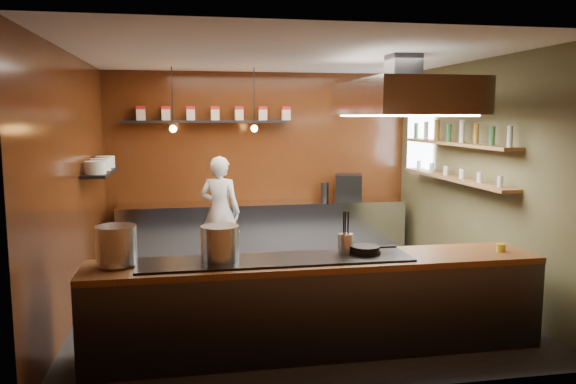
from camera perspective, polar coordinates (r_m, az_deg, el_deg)
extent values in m
plane|color=black|center=(7.21, -0.02, -10.75)|extent=(5.00, 5.00, 0.00)
plane|color=#3D170B|center=(9.35, -2.78, 2.88)|extent=(5.00, 0.00, 5.00)
plane|color=#3D170B|center=(6.90, -20.92, 0.67)|extent=(0.00, 5.00, 5.00)
plane|color=#4B482B|center=(7.74, 18.52, 1.49)|extent=(0.00, 5.00, 5.00)
plane|color=silver|center=(6.88, -0.02, 13.68)|extent=(5.00, 5.00, 0.00)
plane|color=white|center=(9.21, 13.25, 5.11)|extent=(0.00, 1.00, 1.00)
cube|color=silver|center=(9.17, -2.46, -3.84)|extent=(4.60, 0.65, 0.90)
cube|color=#38383D|center=(5.59, 2.99, -11.66)|extent=(4.40, 0.70, 0.86)
cube|color=brown|center=(5.46, 3.02, -7.10)|extent=(4.40, 0.72, 0.06)
cube|color=black|center=(5.37, -1.16, -6.90)|extent=(2.60, 0.55, 0.02)
cube|color=black|center=(9.10, -8.36, 7.10)|extent=(2.60, 0.26, 0.04)
cube|color=black|center=(7.85, -18.47, 1.94)|extent=(0.30, 1.40, 0.04)
cube|color=olive|center=(7.89, 16.58, 4.74)|extent=(0.26, 2.80, 0.04)
cube|color=olive|center=(7.93, 16.45, 1.35)|extent=(0.26, 2.80, 0.04)
cube|color=#38383D|center=(6.84, 11.64, 12.30)|extent=(0.35, 0.35, 0.30)
cube|color=silver|center=(6.82, 11.56, 9.37)|extent=(1.20, 2.00, 0.40)
cube|color=white|center=(6.82, 11.51, 7.60)|extent=(1.00, 1.80, 0.02)
cylinder|color=black|center=(8.44, -11.68, 9.35)|extent=(0.01, 0.01, 0.90)
sphere|color=orange|center=(8.44, -11.60, 6.30)|extent=(0.10, 0.10, 0.10)
cylinder|color=black|center=(8.50, -3.46, 9.49)|extent=(0.01, 0.01, 0.90)
sphere|color=orange|center=(8.50, -3.43, 6.45)|extent=(0.10, 0.10, 0.10)
cube|color=beige|center=(9.12, -14.72, 7.59)|extent=(0.13, 0.13, 0.17)
cube|color=#AE151D|center=(9.12, -14.75, 8.28)|extent=(0.13, 0.13, 0.05)
cube|color=beige|center=(9.10, -12.29, 7.66)|extent=(0.13, 0.13, 0.17)
cube|color=#AE151D|center=(9.10, -12.31, 8.36)|extent=(0.13, 0.13, 0.05)
cube|color=beige|center=(9.09, -9.86, 7.73)|extent=(0.13, 0.13, 0.17)
cube|color=#AE151D|center=(9.09, -9.87, 8.42)|extent=(0.13, 0.13, 0.05)
cube|color=beige|center=(9.10, -7.42, 7.77)|extent=(0.13, 0.13, 0.17)
cube|color=#AE151D|center=(9.11, -7.43, 8.47)|extent=(0.14, 0.13, 0.05)
cube|color=beige|center=(9.13, -5.00, 7.81)|extent=(0.13, 0.13, 0.17)
cube|color=#AE151D|center=(9.13, -5.01, 8.50)|extent=(0.14, 0.13, 0.05)
cube|color=beige|center=(9.18, -2.59, 7.83)|extent=(0.13, 0.13, 0.17)
cube|color=#AE151D|center=(9.18, -2.60, 8.52)|extent=(0.14, 0.13, 0.05)
cube|color=beige|center=(9.24, -0.21, 7.84)|extent=(0.13, 0.13, 0.17)
cube|color=#AE151D|center=(9.24, -0.21, 8.52)|extent=(0.14, 0.13, 0.05)
cylinder|color=white|center=(7.39, -18.99, 2.37)|extent=(0.26, 0.26, 0.16)
cylinder|color=white|center=(7.84, -18.50, 2.67)|extent=(0.26, 0.26, 0.16)
cylinder|color=white|center=(8.28, -18.07, 2.93)|extent=(0.26, 0.26, 0.16)
cylinder|color=silver|center=(6.76, 21.62, 5.27)|extent=(0.06, 0.06, 0.24)
cylinder|color=#2D5933|center=(7.07, 20.03, 5.43)|extent=(0.06, 0.06, 0.24)
cylinder|color=#8C601E|center=(7.40, 18.58, 5.57)|extent=(0.06, 0.06, 0.24)
cylinder|color=silver|center=(7.72, 17.25, 5.70)|extent=(0.06, 0.06, 0.24)
cylinder|color=#2D5933|center=(8.06, 16.02, 5.81)|extent=(0.06, 0.06, 0.24)
cylinder|color=#8C601E|center=(8.39, 14.89, 5.92)|extent=(0.06, 0.06, 0.24)
cylinder|color=silver|center=(8.73, 13.85, 6.01)|extent=(0.06, 0.06, 0.24)
cylinder|color=#2D5933|center=(9.07, 12.89, 6.10)|extent=(0.06, 0.06, 0.24)
cylinder|color=silver|center=(6.92, 20.76, 0.99)|extent=(0.07, 0.07, 0.13)
cylinder|color=silver|center=(7.32, 18.90, 1.41)|extent=(0.07, 0.07, 0.13)
cylinder|color=silver|center=(7.72, 17.24, 1.79)|extent=(0.07, 0.07, 0.13)
cylinder|color=silver|center=(8.13, 15.75, 2.13)|extent=(0.07, 0.07, 0.13)
cylinder|color=silver|center=(8.54, 14.39, 2.43)|extent=(0.07, 0.07, 0.13)
cylinder|color=silver|center=(8.96, 13.17, 2.71)|extent=(0.07, 0.07, 0.13)
cylinder|color=silver|center=(5.37, -17.05, -5.18)|extent=(0.48, 0.48, 0.36)
cylinder|color=#B5B8BC|center=(5.30, -6.92, -5.20)|extent=(0.46, 0.46, 0.33)
cylinder|color=silver|center=(5.58, 5.88, -5.22)|extent=(0.17, 0.17, 0.20)
cylinder|color=black|center=(5.62, 7.86, -6.01)|extent=(0.30, 0.30, 0.04)
cylinder|color=black|center=(5.61, 7.87, -5.64)|extent=(0.28, 0.28, 0.04)
cylinder|color=black|center=(5.68, 10.09, -5.51)|extent=(0.18, 0.02, 0.02)
cylinder|color=yellow|center=(6.12, 20.81, -5.30)|extent=(0.09, 0.09, 0.08)
cube|color=black|center=(9.36, 6.18, 0.47)|extent=(0.52, 0.51, 0.43)
imported|color=silver|center=(8.56, -6.91, -2.01)|extent=(0.73, 0.62, 1.70)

